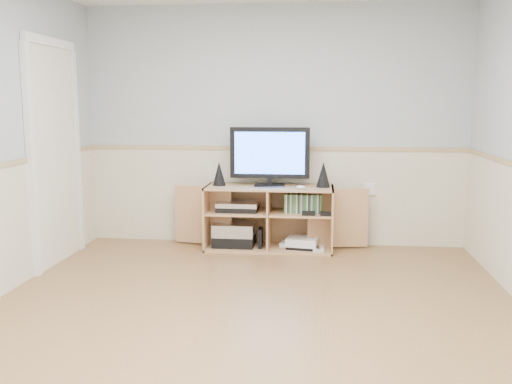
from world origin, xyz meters
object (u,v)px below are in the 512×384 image
media_cabinet (270,216)px  monitor (270,154)px  keyboard (271,188)px  game_consoles (301,243)px

media_cabinet → monitor: (0.00, -0.01, 0.64)m
monitor → keyboard: monitor is taller
media_cabinet → game_consoles: (0.33, -0.07, -0.26)m
monitor → keyboard: (0.03, -0.19, -0.32)m
media_cabinet → keyboard: 0.38m
media_cabinet → game_consoles: 0.43m
media_cabinet → monitor: monitor is taller
keyboard → game_consoles: 0.67m
keyboard → game_consoles: size_ratio=0.59×
keyboard → game_consoles: keyboard is taller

